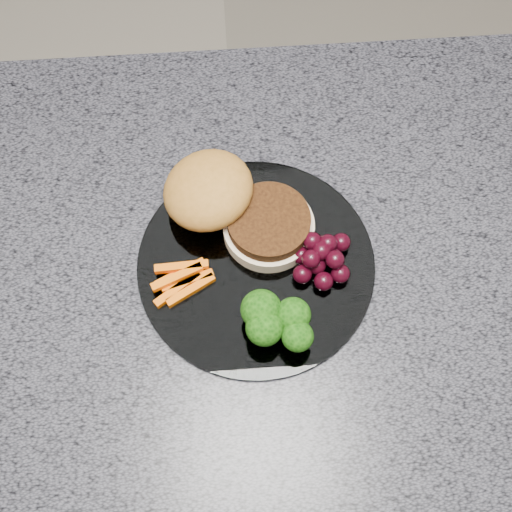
{
  "coord_description": "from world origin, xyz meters",
  "views": [
    {
      "loc": [
        -0.01,
        -0.31,
        1.62
      ],
      "look_at": [
        0.01,
        -0.0,
        0.93
      ],
      "focal_mm": 50.0,
      "sensor_mm": 36.0,
      "label": 1
    }
  ],
  "objects_px": {
    "plate": "(256,265)",
    "grape_bunch": "(322,258)",
    "island_cabinet": "(249,374)",
    "burger": "(230,205)"
  },
  "relations": [
    {
      "from": "plate",
      "to": "grape_bunch",
      "type": "distance_m",
      "value": 0.07
    },
    {
      "from": "island_cabinet",
      "to": "grape_bunch",
      "type": "xyz_separation_m",
      "value": [
        0.08,
        -0.01,
        0.49
      ]
    },
    {
      "from": "plate",
      "to": "burger",
      "type": "distance_m",
      "value": 0.07
    },
    {
      "from": "plate",
      "to": "grape_bunch",
      "type": "height_order",
      "value": "grape_bunch"
    },
    {
      "from": "island_cabinet",
      "to": "plate",
      "type": "bearing_deg",
      "value": -10.4
    },
    {
      "from": "burger",
      "to": "grape_bunch",
      "type": "distance_m",
      "value": 0.12
    },
    {
      "from": "island_cabinet",
      "to": "plate",
      "type": "xyz_separation_m",
      "value": [
        0.01,
        -0.0,
        0.47
      ]
    },
    {
      "from": "burger",
      "to": "grape_bunch",
      "type": "bearing_deg",
      "value": -20.99
    },
    {
      "from": "burger",
      "to": "grape_bunch",
      "type": "relative_size",
      "value": 2.79
    },
    {
      "from": "island_cabinet",
      "to": "grape_bunch",
      "type": "distance_m",
      "value": 0.5
    }
  ]
}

